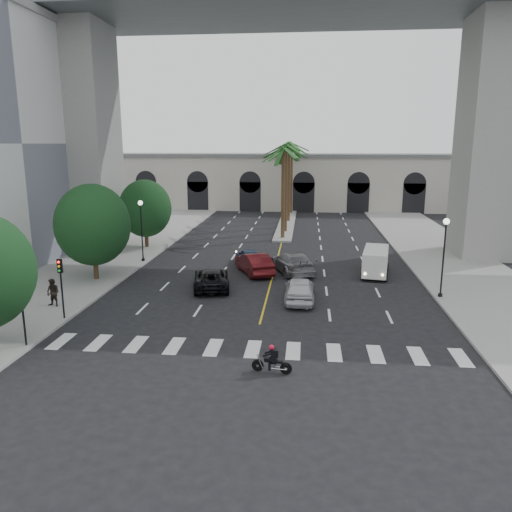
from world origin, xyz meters
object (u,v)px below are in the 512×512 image
at_px(lamp_post_left_far, 141,226).
at_px(cargo_van, 376,261).
at_px(car_a, 300,289).
at_px(car_e, 249,256).
at_px(motorcycle_rider, 273,360).
at_px(car_c, 211,278).
at_px(traffic_signal_far, 61,279).
at_px(traffic_signal_near, 22,300).
at_px(car_b, 254,263).
at_px(lamp_post_right, 444,251).
at_px(pedestrian_b, 53,293).
at_px(car_d, 293,262).

xyz_separation_m(lamp_post_left_far, cargo_van, (19.30, -2.29, -2.08)).
height_order(car_a, car_e, car_a).
xyz_separation_m(car_e, cargo_van, (10.20, -2.68, 0.48)).
bearing_deg(cargo_van, car_a, -118.85).
relative_size(motorcycle_rider, car_c, 0.35).
xyz_separation_m(lamp_post_left_far, traffic_signal_far, (0.10, -14.50, -0.71)).
relative_size(traffic_signal_far, motorcycle_rider, 2.00).
bearing_deg(traffic_signal_near, car_b, 58.12).
relative_size(lamp_post_right, traffic_signal_far, 1.47).
relative_size(lamp_post_right, car_b, 1.06).
relative_size(car_b, cargo_van, 1.00).
height_order(traffic_signal_near, pedestrian_b, traffic_signal_near).
height_order(motorcycle_rider, car_c, car_c).
height_order(car_b, car_e, car_b).
height_order(lamp_post_left_far, traffic_signal_near, lamp_post_left_far).
bearing_deg(car_b, motorcycle_rider, 74.67).
distance_m(lamp_post_left_far, traffic_signal_near, 18.51).
xyz_separation_m(car_a, car_e, (-4.46, 9.84, -0.14)).
bearing_deg(car_c, pedestrian_b, 20.10).
height_order(lamp_post_right, car_e, lamp_post_right).
height_order(lamp_post_left_far, traffic_signal_far, lamp_post_left_far).
distance_m(car_c, car_d, 7.49).
bearing_deg(car_b, pedestrian_b, 16.33).
height_order(traffic_signal_near, traffic_signal_far, same).
xyz_separation_m(motorcycle_rider, pedestrian_b, (-14.12, 7.50, 0.43)).
bearing_deg(pedestrian_b, motorcycle_rider, -16.34).
xyz_separation_m(traffic_signal_near, car_c, (7.22, 11.37, -1.80)).
distance_m(lamp_post_right, traffic_signal_near, 25.02).
xyz_separation_m(lamp_post_right, motorcycle_rider, (-10.23, -12.01, -2.63)).
bearing_deg(pedestrian_b, car_e, 62.08).
bearing_deg(cargo_van, car_d, -171.48).
xyz_separation_m(car_b, pedestrian_b, (-11.45, -9.76, 0.19)).
distance_m(car_b, pedestrian_b, 15.05).
xyz_separation_m(motorcycle_rider, car_b, (-2.67, 17.26, 0.24)).
bearing_deg(car_d, car_b, -8.35).
distance_m(lamp_post_left_far, car_d, 13.29).
xyz_separation_m(traffic_signal_far, car_d, (12.80, 12.36, -1.67)).
xyz_separation_m(motorcycle_rider, car_d, (0.33, 17.87, 0.24)).
relative_size(traffic_signal_far, car_a, 0.78).
bearing_deg(cargo_van, pedestrian_b, -144.04).
bearing_deg(motorcycle_rider, lamp_post_right, 57.90).
xyz_separation_m(lamp_post_right, traffic_signal_near, (-22.70, -10.50, -0.71)).
bearing_deg(car_c, car_e, -114.45).
distance_m(traffic_signal_near, car_d, 20.84).
relative_size(lamp_post_right, pedestrian_b, 3.07).
height_order(traffic_signal_far, cargo_van, traffic_signal_far).
bearing_deg(lamp_post_right, car_c, 176.77).
relative_size(traffic_signal_near, pedestrian_b, 2.09).
distance_m(lamp_post_left_far, car_b, 10.55).
relative_size(lamp_post_left_far, traffic_signal_far, 1.47).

